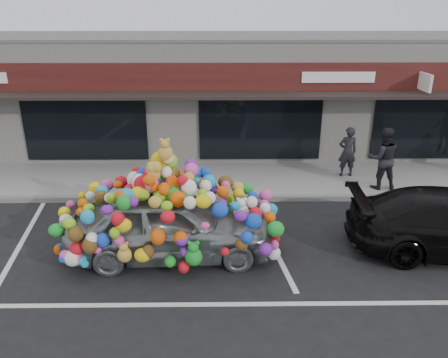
{
  "coord_description": "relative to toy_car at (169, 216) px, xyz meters",
  "views": [
    {
      "loc": [
        1.58,
        -9.16,
        5.26
      ],
      "look_at": [
        1.71,
        1.4,
        1.12
      ],
      "focal_mm": 35.0,
      "sensor_mm": 36.0,
      "label": 1
    }
  ],
  "objects": [
    {
      "name": "ground",
      "position": [
        -0.46,
        0.44,
        -0.96
      ],
      "size": [
        90.0,
        90.0,
        0.0
      ],
      "primitive_type": "plane",
      "color": "black",
      "rests_on": "ground"
    },
    {
      "name": "shop_building",
      "position": [
        -0.46,
        8.88,
        1.2
      ],
      "size": [
        24.0,
        7.2,
        4.31
      ],
      "color": "silver",
      "rests_on": "ground"
    },
    {
      "name": "sidewalk",
      "position": [
        -0.46,
        4.44,
        -0.89
      ],
      "size": [
        26.0,
        3.0,
        0.15
      ],
      "primitive_type": "cube",
      "color": "gray",
      "rests_on": "ground"
    },
    {
      "name": "kerb",
      "position": [
        -0.46,
        2.94,
        -0.89
      ],
      "size": [
        26.0,
        0.18,
        0.16
      ],
      "primitive_type": "cube",
      "color": "slate",
      "rests_on": "ground"
    },
    {
      "name": "parking_stripe_left",
      "position": [
        -3.66,
        0.64,
        -0.96
      ],
      "size": [
        0.73,
        4.37,
        0.01
      ],
      "primitive_type": "cube",
      "rotation": [
        0.0,
        0.0,
        0.14
      ],
      "color": "silver",
      "rests_on": "ground"
    },
    {
      "name": "parking_stripe_mid",
      "position": [
        2.34,
        0.64,
        -0.96
      ],
      "size": [
        0.73,
        4.37,
        0.01
      ],
      "primitive_type": "cube",
      "rotation": [
        0.0,
        0.0,
        0.14
      ],
      "color": "silver",
      "rests_on": "ground"
    },
    {
      "name": "lane_line",
      "position": [
        1.54,
        -1.86,
        -0.96
      ],
      "size": [
        14.0,
        0.12,
        0.01
      ],
      "primitive_type": "cube",
      "color": "silver",
      "rests_on": "ground"
    },
    {
      "name": "toy_car",
      "position": [
        0.0,
        0.0,
        0.0
      ],
      "size": [
        3.29,
        4.94,
        2.84
      ],
      "rotation": [
        0.0,
        0.0,
        1.61
      ],
      "color": "#94979E",
      "rests_on": "ground"
    },
    {
      "name": "pedestrian_a",
      "position": [
        5.24,
        4.57,
        0.01
      ],
      "size": [
        0.62,
        0.42,
        1.64
      ],
      "primitive_type": "imported",
      "rotation": [
        0.0,
        0.0,
        3.19
      ],
      "color": "#252329",
      "rests_on": "sidewalk"
    },
    {
      "name": "pedestrian_b",
      "position": [
        6.0,
        3.54,
        0.13
      ],
      "size": [
        0.92,
        0.72,
        1.88
      ],
      "primitive_type": "imported",
      "rotation": [
        0.0,
        0.0,
        3.13
      ],
      "color": "black",
      "rests_on": "sidewalk"
    }
  ]
}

